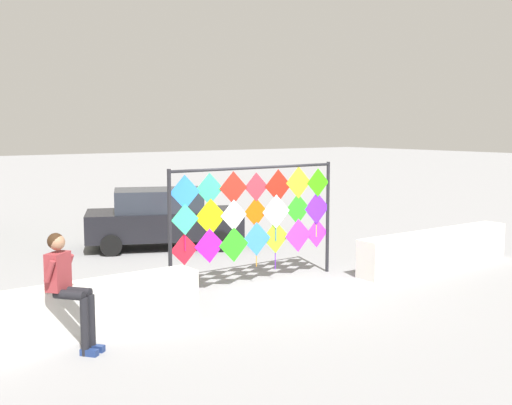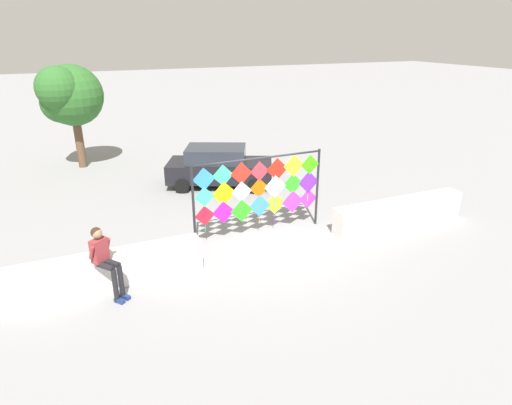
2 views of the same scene
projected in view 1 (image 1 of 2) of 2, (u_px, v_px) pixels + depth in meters
The scene contains 6 objects.
ground at pixel (275, 292), 11.91m from camera, with size 120.00×120.00×0.00m, color gray.
plaza_ledge_left at pixel (57, 314), 9.13m from camera, with size 4.38×0.54×0.79m, color silver.
plaza_ledge_right at pixel (436, 249), 14.03m from camera, with size 4.38×0.54×0.79m, color silver.
kite_display_rack at pixel (257, 211), 12.29m from camera, with size 3.84×0.12×2.33m.
seated_vendor at pixel (67, 281), 8.65m from camera, with size 0.73×0.78×1.64m.
parked_car at pixel (163, 218), 16.16m from camera, with size 4.18×3.09×1.49m.
Camera 1 is at (-7.12, -9.20, 3.07)m, focal length 44.84 mm.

